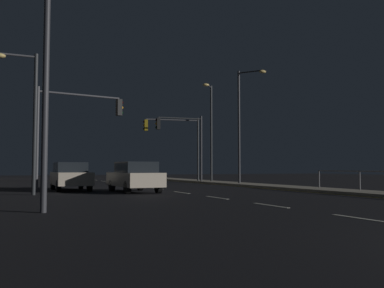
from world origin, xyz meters
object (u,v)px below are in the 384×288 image
(traffic_light_far_left, at_px, (175,135))
(street_lamp_median, at_px, (210,124))
(traffic_light_overhead_east, at_px, (77,119))
(car_oncoming, at_px, (70,176))
(street_lamp_corner, at_px, (243,116))
(street_lamp_across_street, at_px, (28,108))
(car, at_px, (135,176))
(street_lamp_mid_block, at_px, (40,64))
(traffic_light_near_right, at_px, (182,135))

(traffic_light_far_left, height_order, street_lamp_median, street_lamp_median)
(traffic_light_overhead_east, bearing_deg, car_oncoming, 101.08)
(traffic_light_far_left, distance_m, street_lamp_median, 3.32)
(street_lamp_median, distance_m, street_lamp_corner, 5.02)
(traffic_light_overhead_east, relative_size, street_lamp_across_street, 0.83)
(traffic_light_far_left, bearing_deg, street_lamp_corner, -67.96)
(car, bearing_deg, street_lamp_mid_block, -122.06)
(traffic_light_near_right, distance_m, street_lamp_mid_block, 22.98)
(car_oncoming, distance_m, street_lamp_mid_block, 12.28)
(traffic_light_overhead_east, distance_m, street_lamp_median, 15.04)
(traffic_light_far_left, xyz_separation_m, street_lamp_across_street, (-12.36, -13.16, -0.06))
(traffic_light_near_right, distance_m, traffic_light_overhead_east, 13.13)
(traffic_light_far_left, bearing_deg, car_oncoming, -135.96)
(car, relative_size, street_lamp_median, 0.54)
(traffic_light_near_right, xyz_separation_m, street_lamp_mid_block, (-12.29, -19.41, 0.28))
(traffic_light_overhead_east, distance_m, traffic_light_far_left, 14.36)
(car_oncoming, xyz_separation_m, street_lamp_across_street, (-2.42, -3.56, 3.21))
(street_lamp_corner, bearing_deg, street_lamp_mid_block, -136.79)
(traffic_light_overhead_east, relative_size, street_lamp_corner, 0.66)
(car_oncoming, height_order, street_lamp_mid_block, street_lamp_mid_block)
(car, bearing_deg, car_oncoming, 130.71)
(traffic_light_far_left, bearing_deg, street_lamp_across_street, -133.19)
(traffic_light_near_right, bearing_deg, car_oncoming, -141.56)
(car_oncoming, xyz_separation_m, street_lamp_median, (12.47, 7.68, 4.20))
(traffic_light_near_right, relative_size, street_lamp_corner, 0.65)
(car_oncoming, height_order, traffic_light_near_right, traffic_light_near_right)
(car_oncoming, bearing_deg, street_lamp_across_street, -124.29)
(street_lamp_mid_block, height_order, street_lamp_corner, street_lamp_corner)
(traffic_light_overhead_east, bearing_deg, traffic_light_far_left, 47.21)
(traffic_light_overhead_east, bearing_deg, street_lamp_median, 34.99)
(traffic_light_overhead_east, distance_m, street_lamp_corner, 13.12)
(traffic_light_far_left, bearing_deg, street_lamp_median, -37.28)
(traffic_light_near_right, bearing_deg, traffic_light_overhead_east, -137.90)
(car, bearing_deg, traffic_light_near_right, 57.45)
(traffic_light_near_right, relative_size, street_lamp_median, 0.67)
(traffic_light_overhead_east, distance_m, street_lamp_across_street, 3.70)
(traffic_light_overhead_east, xyz_separation_m, street_lamp_mid_block, (-2.55, -10.61, 0.36))
(car, distance_m, car_oncoming, 4.31)
(street_lamp_mid_block, bearing_deg, car, 57.94)
(traffic_light_overhead_east, height_order, street_lamp_corner, street_lamp_corner)
(street_lamp_across_street, xyz_separation_m, street_lamp_corner, (15.17, 6.22, 1.11))
(street_lamp_median, height_order, street_lamp_corner, street_lamp_corner)
(traffic_light_overhead_east, relative_size, traffic_light_far_left, 1.00)
(street_lamp_corner, bearing_deg, traffic_light_overhead_east, -164.05)
(car, relative_size, traffic_light_far_left, 0.81)
(car_oncoming, relative_size, traffic_light_near_right, 0.80)
(traffic_light_near_right, distance_m, street_lamp_across_street, 16.83)
(car_oncoming, distance_m, traffic_light_near_right, 13.07)
(car, height_order, street_lamp_corner, street_lamp_corner)
(traffic_light_near_right, distance_m, street_lamp_median, 2.74)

